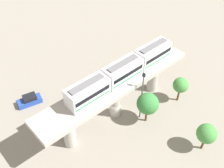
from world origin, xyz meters
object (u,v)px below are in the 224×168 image
object	(u,v)px
train	(123,71)
parked_car_blue	(30,100)
signal_post	(142,95)
tree_far_corner	(148,104)
tree_near_viaduct	(181,85)
tree_mid_lot	(207,134)
parked_car_yellow	(66,109)

from	to	relation	value
train	parked_car_blue	xyz separation A→B (m)	(-12.06, -11.27, -8.06)
signal_post	parked_car_blue	bearing A→B (deg)	-141.34
parked_car_blue	tree_far_corner	distance (m)	21.16
tree_far_corner	signal_post	world-z (taller)	signal_post
tree_near_viaduct	signal_post	size ratio (longest dim) A/B	0.51
tree_near_viaduct	tree_mid_lot	xyz separation A→B (m)	(9.04, -5.49, -0.02)
parked_car_yellow	parked_car_blue	bearing A→B (deg)	-143.36
tree_near_viaduct	tree_far_corner	bearing A→B (deg)	-93.89
tree_near_viaduct	tree_far_corner	size ratio (longest dim) A/B	0.85
tree_near_viaduct	signal_post	bearing A→B (deg)	-102.00
tree_near_viaduct	parked_car_yellow	bearing A→B (deg)	-123.66
tree_far_corner	tree_near_viaduct	bearing A→B (deg)	86.11
train	tree_far_corner	size ratio (longest dim) A/B	3.45
train	tree_mid_lot	world-z (taller)	train
parked_car_yellow	parked_car_blue	world-z (taller)	same
signal_post	train	bearing A→B (deg)	-162.08
tree_mid_lot	train	bearing A→B (deg)	-165.17
parked_car_blue	tree_near_viaduct	distance (m)	26.92
tree_far_corner	parked_car_blue	bearing A→B (deg)	-142.87
parked_car_blue	tree_near_viaduct	world-z (taller)	tree_near_viaduct
train	tree_mid_lot	xyz separation A→B (m)	(14.17, 3.75, -5.19)
parked_car_blue	tree_near_viaduct	bearing A→B (deg)	63.24
tree_near_viaduct	tree_mid_lot	world-z (taller)	tree_mid_lot
train	tree_mid_lot	distance (m)	15.55
parked_car_yellow	tree_far_corner	world-z (taller)	tree_far_corner
train	parked_car_yellow	bearing A→B (deg)	-128.71
train	tree_near_viaduct	distance (m)	11.77
tree_near_viaduct	tree_mid_lot	bearing A→B (deg)	-31.27
tree_near_viaduct	tree_far_corner	distance (m)	7.93
parked_car_blue	tree_mid_lot	size ratio (longest dim) A/B	0.87
parked_car_yellow	tree_near_viaduct	size ratio (longest dim) A/B	0.86
tree_near_viaduct	tree_mid_lot	size ratio (longest dim) A/B	0.98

